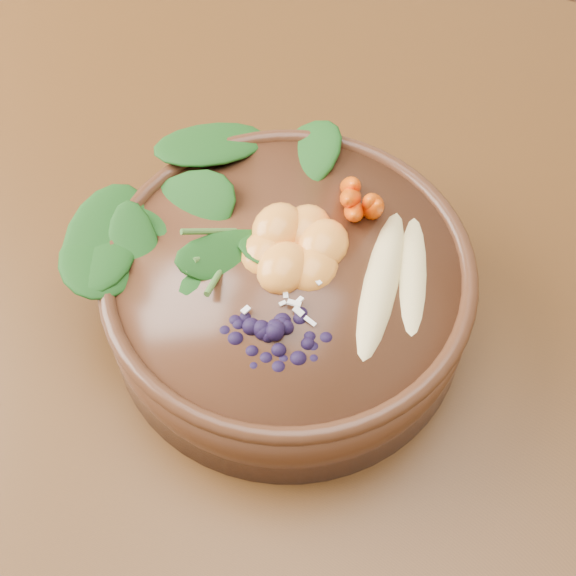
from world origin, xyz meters
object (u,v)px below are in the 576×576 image
at_px(dining_table, 409,321).
at_px(kale_heap, 246,181).
at_px(banana_halves, 399,268).
at_px(blueberry_pile, 277,319).
at_px(mandarin_cluster, 295,236).
at_px(stoneware_bowl, 288,295).
at_px(carrot_cluster, 372,166).

bearing_deg(dining_table, kale_heap, -159.06).
height_order(kale_heap, banana_halves, kale_heap).
relative_size(banana_halves, blueberry_pile, 1.26).
distance_m(banana_halves, mandarin_cluster, 0.09).
height_order(stoneware_bowl, carrot_cluster, carrot_cluster).
bearing_deg(blueberry_pile, banana_halves, 54.23).
distance_m(carrot_cluster, mandarin_cluster, 0.09).
xyz_separation_m(dining_table, blueberry_pile, (-0.07, -0.16, 0.20)).
relative_size(carrot_cluster, banana_halves, 0.47).
bearing_deg(kale_heap, blueberry_pile, -52.46).
relative_size(dining_table, banana_halves, 9.00).
relative_size(stoneware_bowl, banana_halves, 1.71).
xyz_separation_m(kale_heap, blueberry_pile, (0.08, -0.11, -0.00)).
height_order(carrot_cluster, banana_halves, carrot_cluster).
height_order(mandarin_cluster, blueberry_pile, blueberry_pile).
relative_size(dining_table, kale_heap, 8.02).
distance_m(kale_heap, blueberry_pile, 0.14).
height_order(dining_table, carrot_cluster, carrot_cluster).
relative_size(stoneware_bowl, kale_heap, 1.53).
bearing_deg(mandarin_cluster, banana_halves, 5.99).
xyz_separation_m(carrot_cluster, banana_halves, (0.05, -0.07, -0.03)).
height_order(dining_table, mandarin_cluster, mandarin_cluster).
xyz_separation_m(dining_table, mandarin_cluster, (-0.09, -0.09, 0.19)).
distance_m(stoneware_bowl, carrot_cluster, 0.13).
height_order(stoneware_bowl, blueberry_pile, blueberry_pile).
bearing_deg(mandarin_cluster, dining_table, 43.70).
height_order(kale_heap, carrot_cluster, carrot_cluster).
relative_size(stoneware_bowl, carrot_cluster, 3.62).
distance_m(dining_table, blueberry_pile, 0.26).
bearing_deg(banana_halves, mandarin_cluster, 170.25).
relative_size(kale_heap, banana_halves, 1.12).
xyz_separation_m(banana_halves, mandarin_cluster, (-0.09, -0.01, 0.00)).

